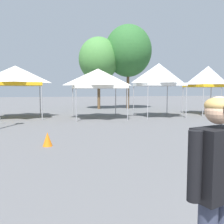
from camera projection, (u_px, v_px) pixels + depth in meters
name	position (u px, v px, depth m)	size (l,w,h in m)	color
canopy_tent_far_right	(16.00, 76.00, 15.86)	(3.40, 3.40, 3.43)	#9E9EA3
canopy_tent_behind_left	(98.00, 79.00, 15.73)	(3.42, 3.42, 3.22)	#9E9EA3
canopy_tent_far_left	(159.00, 75.00, 16.58)	(2.91, 2.91, 3.66)	#9E9EA3
canopy_tent_left_of_center	(208.00, 77.00, 18.48)	(2.79, 2.79, 3.65)	#9E9EA3
person_foreground	(216.00, 185.00, 2.04)	(0.63, 0.34, 1.78)	#33384C
tree_behind_tents_center	(99.00, 59.00, 23.37)	(3.83, 3.83, 6.93)	brown
tree_behind_tents_left	(128.00, 51.00, 23.89)	(4.61, 4.61, 8.23)	brown
traffic_cone_lot_center	(47.00, 139.00, 7.94)	(0.32, 0.32, 0.46)	orange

